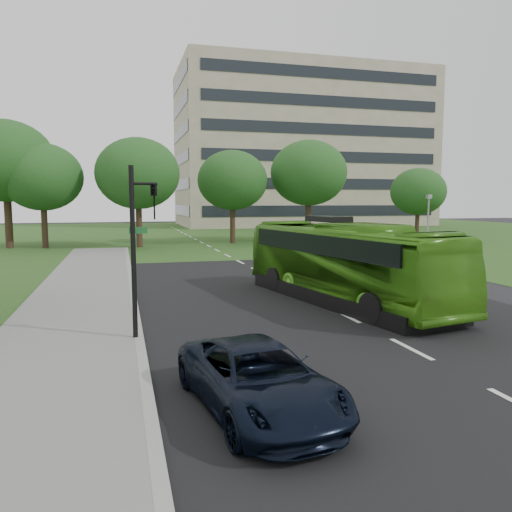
% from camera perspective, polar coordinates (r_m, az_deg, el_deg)
% --- Properties ---
extents(ground, '(160.00, 160.00, 0.00)m').
position_cam_1_polar(ground, '(19.57, 7.78, -5.58)').
color(ground, black).
rests_on(ground, ground).
extents(street_surfaces, '(120.00, 120.00, 0.15)m').
position_cam_1_polar(street_surfaces, '(41.18, -5.18, 0.76)').
color(street_surfaces, black).
rests_on(street_surfaces, ground).
extents(office_building, '(40.10, 20.10, 25.00)m').
position_cam_1_polar(office_building, '(85.28, 5.17, 12.04)').
color(office_building, gray).
rests_on(office_building, ground).
extents(tree_park_a, '(6.62, 6.62, 8.80)m').
position_cam_1_polar(tree_park_a, '(45.80, -23.23, 8.28)').
color(tree_park_a, black).
rests_on(tree_park_a, ground).
extents(tree_park_b, '(7.13, 7.13, 9.35)m').
position_cam_1_polar(tree_park_b, '(44.15, -13.36, 9.15)').
color(tree_park_b, black).
rests_on(tree_park_b, ground).
extents(tree_park_c, '(6.54, 6.54, 8.69)m').
position_cam_1_polar(tree_park_c, '(47.07, -2.72, 8.63)').
color(tree_park_c, black).
rests_on(tree_park_c, ground).
extents(tree_park_d, '(7.47, 7.47, 9.87)m').
position_cam_1_polar(tree_park_d, '(49.51, 6.04, 9.40)').
color(tree_park_d, black).
rests_on(tree_park_d, ground).
extents(tree_park_e, '(5.41, 5.41, 7.21)m').
position_cam_1_polar(tree_park_e, '(52.10, 18.05, 7.01)').
color(tree_park_e, black).
rests_on(tree_park_e, ground).
extents(tree_park_f, '(8.03, 8.03, 10.72)m').
position_cam_1_polar(tree_park_f, '(47.17, -26.74, 9.66)').
color(tree_park_f, black).
rests_on(tree_park_f, ground).
extents(bus, '(4.74, 11.64, 3.16)m').
position_cam_1_polar(bus, '(20.09, 10.01, -0.74)').
color(bus, '#449119').
rests_on(bus, ground).
extents(sedan, '(5.18, 2.12, 1.67)m').
position_cam_1_polar(sedan, '(40.05, 14.60, 1.58)').
color(sedan, '#AFAFB5').
rests_on(sedan, ground).
extents(suv, '(2.76, 4.90, 1.29)m').
position_cam_1_polar(suv, '(9.81, 0.26, -13.82)').
color(suv, black).
rests_on(suv, ground).
extents(traffic_light, '(0.81, 0.25, 5.00)m').
position_cam_1_polar(traffic_light, '(14.38, -13.26, 1.82)').
color(traffic_light, black).
rests_on(traffic_light, ground).
extents(camera_pole, '(0.39, 0.34, 4.50)m').
position_cam_1_polar(camera_pole, '(41.79, 19.09, 4.47)').
color(camera_pole, gray).
rests_on(camera_pole, ground).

